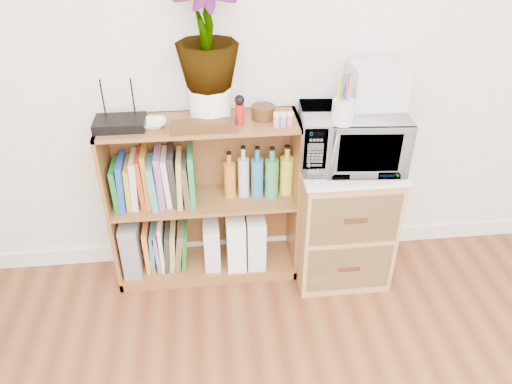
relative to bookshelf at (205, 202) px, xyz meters
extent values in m
cube|color=white|center=(0.35, 0.14, -0.42)|extent=(4.00, 0.02, 0.10)
cube|color=brown|center=(0.00, 0.00, 0.00)|extent=(1.00, 0.30, 0.95)
cube|color=#9E7542|center=(0.75, -0.08, -0.12)|extent=(0.50, 0.45, 0.70)
imported|color=white|center=(0.75, -0.08, 0.39)|extent=(0.54, 0.39, 0.28)
cylinder|color=silver|center=(0.66, -0.20, 0.59)|extent=(0.10, 0.10, 0.11)
cube|color=silver|center=(0.87, 0.00, 0.63)|extent=(0.26, 0.22, 0.21)
cube|color=black|center=(-0.38, -0.02, 0.50)|extent=(0.24, 0.17, 0.04)
imported|color=white|center=(-0.22, -0.03, 0.49)|extent=(0.13, 0.13, 0.03)
cylinder|color=white|center=(0.06, 0.02, 0.56)|extent=(0.20, 0.20, 0.17)
imported|color=#447F32|center=(0.06, 0.02, 0.91)|extent=(0.29, 0.29, 0.53)
cube|color=#38200F|center=(0.02, -0.10, 0.50)|extent=(0.31, 0.08, 0.05)
cylinder|color=#9F1513|center=(0.20, -0.04, 0.53)|extent=(0.04, 0.04, 0.10)
cylinder|color=#36200E|center=(0.32, 0.01, 0.51)|extent=(0.12, 0.12, 0.07)
cube|color=pink|center=(0.40, -0.09, 0.51)|extent=(0.12, 0.04, 0.06)
cube|color=gray|center=(-0.42, 0.00, -0.24)|extent=(0.10, 0.26, 0.32)
cube|color=silver|center=(0.02, -0.01, -0.27)|extent=(0.09, 0.22, 0.28)
cube|color=white|center=(0.16, -0.01, -0.24)|extent=(0.10, 0.26, 0.32)
cube|color=silver|center=(0.27, -0.01, -0.25)|extent=(0.10, 0.26, 0.32)
cube|color=#1D6F25|center=(-0.45, 0.00, 0.14)|extent=(0.03, 0.20, 0.24)
cube|color=#1D3EAF|center=(-0.41, 0.00, 0.16)|extent=(0.04, 0.20, 0.27)
cube|color=gold|center=(-0.38, 0.00, 0.14)|extent=(0.03, 0.20, 0.24)
cube|color=beige|center=(-0.35, 0.00, 0.16)|extent=(0.05, 0.20, 0.27)
cube|color=#AB381D|center=(-0.32, 0.00, 0.16)|extent=(0.04, 0.20, 0.28)
cube|color=#B97520|center=(-0.29, 0.00, 0.18)|extent=(0.03, 0.20, 0.31)
cube|color=teal|center=(-0.26, 0.00, 0.15)|extent=(0.05, 0.20, 0.25)
cube|color=slate|center=(-0.22, 0.00, 0.17)|extent=(0.04, 0.20, 0.30)
cube|color=beige|center=(-0.19, 0.00, 0.16)|extent=(0.04, 0.20, 0.27)
cube|color=#242424|center=(-0.15, 0.00, 0.17)|extent=(0.04, 0.20, 0.29)
cube|color=tan|center=(-0.12, 0.00, 0.16)|extent=(0.04, 0.20, 0.28)
cube|color=#4F3F2D|center=(-0.09, 0.00, 0.15)|extent=(0.04, 0.20, 0.24)
cube|color=#227F44|center=(-0.06, 0.00, 0.17)|extent=(0.03, 0.20, 0.30)
cylinder|color=#BF7423|center=(0.14, 0.00, 0.15)|extent=(0.06, 0.06, 0.26)
cylinder|color=silver|center=(0.21, 0.00, 0.17)|extent=(0.06, 0.06, 0.29)
cylinder|color=teal|center=(0.29, 0.00, 0.17)|extent=(0.06, 0.06, 0.29)
cylinder|color=#349156|center=(0.36, 0.00, 0.17)|extent=(0.07, 0.07, 0.28)
cylinder|color=yellow|center=(0.45, 0.00, 0.16)|extent=(0.07, 0.07, 0.28)
cylinder|color=#A8B2BB|center=(0.53, 0.00, 0.16)|extent=(0.07, 0.07, 0.27)
cube|color=orange|center=(-0.34, 0.00, -0.27)|extent=(0.03, 0.19, 0.27)
cube|color=teal|center=(-0.31, 0.00, -0.28)|extent=(0.04, 0.19, 0.24)
cube|color=#8D6394|center=(-0.28, 0.00, -0.28)|extent=(0.04, 0.19, 0.24)
cube|color=#FFE9C6|center=(-0.25, 0.00, -0.26)|extent=(0.02, 0.19, 0.29)
cube|color=#282828|center=(-0.23, 0.00, -0.29)|extent=(0.04, 0.19, 0.24)
cube|color=#A5954C|center=(-0.20, 0.00, -0.28)|extent=(0.05, 0.19, 0.25)
cube|color=brown|center=(-0.16, 0.00, -0.28)|extent=(0.07, 0.19, 0.24)
cube|color=#1B6722|center=(-0.13, 0.00, -0.29)|extent=(0.04, 0.19, 0.24)
camera|label=1|loc=(0.04, -2.25, 1.52)|focal=35.00mm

